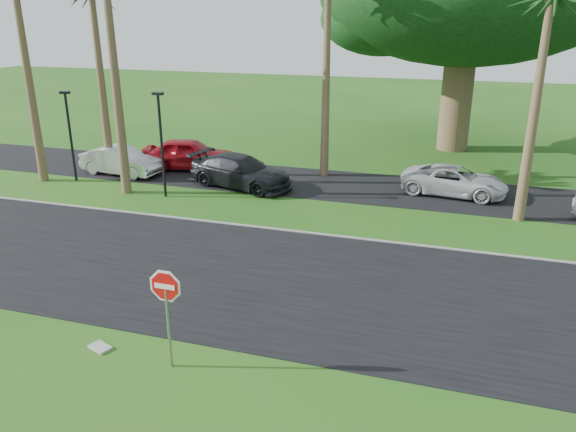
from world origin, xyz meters
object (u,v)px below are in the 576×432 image
(stop_sign_near, at_px, (166,299))
(car_dark, at_px, (241,172))
(car_silver, at_px, (121,161))
(car_minivan, at_px, (454,181))
(car_red, at_px, (189,154))

(stop_sign_near, relative_size, car_dark, 0.51)
(car_silver, relative_size, car_minivan, 0.91)
(car_silver, bearing_deg, car_minivan, -78.90)
(stop_sign_near, relative_size, car_minivan, 0.56)
(car_red, bearing_deg, car_silver, 111.50)
(car_minivan, bearing_deg, car_silver, 102.36)
(car_red, bearing_deg, car_dark, -132.89)
(stop_sign_near, xyz_separation_m, car_silver, (-10.41, 14.08, -1.07))
(stop_sign_near, xyz_separation_m, car_minivan, (5.89, 15.61, -1.13))
(car_dark, bearing_deg, car_minivan, -65.60)
(car_dark, relative_size, car_minivan, 1.10)
(car_silver, relative_size, car_dark, 0.83)
(car_silver, distance_m, car_red, 3.46)
(car_red, height_order, car_minivan, car_red)
(stop_sign_near, bearing_deg, car_minivan, 69.31)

